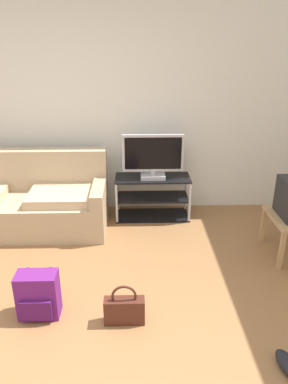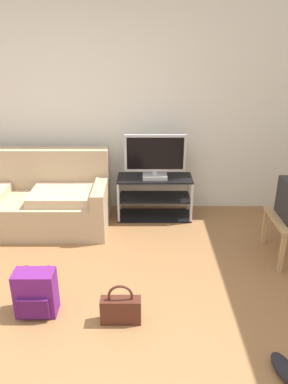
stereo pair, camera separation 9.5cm
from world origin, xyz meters
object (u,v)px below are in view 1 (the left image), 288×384
Objects in this scene: couch at (20,202)px; backpack at (38,295)px; tv_stand at (152,197)px; flat_tv at (153,157)px; handbag at (124,309)px.

couch is 5.18× the size of backpack.
tv_stand is 1.25× the size of flat_tv.
flat_tv is (0.00, -0.02, 0.52)m from tv_stand.
backpack is 0.70m from handbag.
couch reaches higher than backpack.
handbag is (1.25, -1.66, -0.19)m from couch.
couch is 2.77× the size of flat_tv.
flat_tv is at bearing -90.00° from tv_stand.
backpack reaches higher than handbag.
couch is at bearing 122.12° from backpack.
handbag is at bearing -99.44° from tv_stand.
tv_stand is (1.56, 0.22, -0.05)m from couch.
flat_tv is 2.10× the size of handbag.
flat_tv is 2.11m from backpack.
couch is 5.82× the size of handbag.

